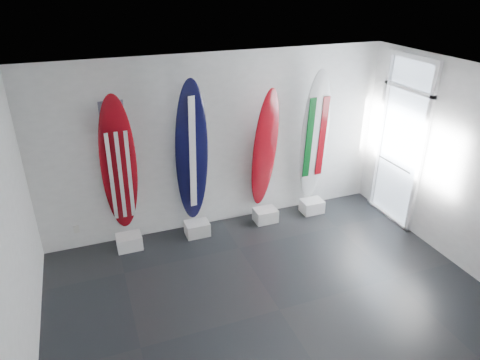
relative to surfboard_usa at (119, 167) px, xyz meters
name	(u,v)px	position (x,y,z in m)	size (l,w,h in m)	color
floor	(279,310)	(1.68, -2.28, -1.42)	(6.00, 6.00, 0.00)	black
ceiling	(291,89)	(1.68, -2.28, 1.58)	(6.00, 6.00, 0.00)	white
wall_back	(219,143)	(1.68, 0.22, 0.08)	(6.00, 6.00, 0.00)	silver
wall_left	(6,268)	(-1.32, -2.28, 0.08)	(5.00, 5.00, 0.00)	silver
wall_right	(476,175)	(4.68, -2.28, 0.08)	(5.00, 5.00, 0.00)	silver
display_block_usa	(129,242)	(0.00, -0.10, -1.30)	(0.40, 0.30, 0.24)	silver
surfboard_usa	(119,167)	(0.00, 0.00, 0.00)	(0.54, 0.08, 2.40)	maroon
display_block_navy	(197,228)	(1.15, -0.10, -1.30)	(0.40, 0.30, 0.24)	silver
surfboard_navy	(192,154)	(1.15, 0.00, 0.05)	(0.56, 0.08, 2.47)	black
display_block_swiss	(265,215)	(2.43, -0.10, -1.30)	(0.40, 0.30, 0.24)	silver
surfboard_swiss	(265,150)	(2.43, 0.00, -0.07)	(0.51, 0.08, 2.24)	maroon
display_block_italy	(312,206)	(3.38, -0.10, -1.30)	(0.40, 0.30, 0.24)	silver
surfboard_italy	(315,137)	(3.38, 0.00, 0.04)	(0.55, 0.08, 2.44)	silver
wall_outlet	(76,230)	(-0.77, 0.20, -1.07)	(0.09, 0.02, 0.13)	silver
glass_door	(400,144)	(4.65, -0.73, 0.00)	(0.12, 1.16, 2.85)	white
balcony	(449,180)	(5.98, -0.73, -0.92)	(2.80, 2.20, 1.20)	slate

